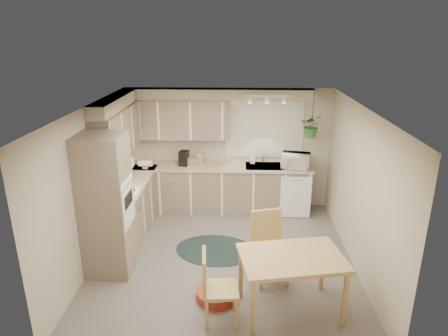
{
  "coord_description": "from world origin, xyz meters",
  "views": [
    {
      "loc": [
        0.22,
        -5.53,
        3.43
      ],
      "look_at": [
        -0.02,
        0.55,
        1.32
      ],
      "focal_mm": 32.0,
      "sensor_mm": 36.0,
      "label": 1
    }
  ],
  "objects_px": {
    "dining_table": "(290,284)",
    "microwave": "(296,159)",
    "chair_left": "(221,287)",
    "chair_back": "(270,249)",
    "pet_bed": "(216,294)",
    "braided_rug": "(216,250)"
  },
  "relations": [
    {
      "from": "chair_left",
      "to": "microwave",
      "type": "relative_size",
      "value": 1.77
    },
    {
      "from": "dining_table",
      "to": "chair_left",
      "type": "xyz_separation_m",
      "value": [
        -0.87,
        -0.21,
        0.07
      ]
    },
    {
      "from": "chair_left",
      "to": "braided_rug",
      "type": "distance_m",
      "value": 1.72
    },
    {
      "from": "dining_table",
      "to": "chair_left",
      "type": "relative_size",
      "value": 1.34
    },
    {
      "from": "braided_rug",
      "to": "dining_table",
      "type": "bearing_deg",
      "value": -54.2
    },
    {
      "from": "chair_back",
      "to": "pet_bed",
      "type": "bearing_deg",
      "value": 15.86
    },
    {
      "from": "chair_left",
      "to": "microwave",
      "type": "height_order",
      "value": "microwave"
    },
    {
      "from": "microwave",
      "to": "chair_back",
      "type": "bearing_deg",
      "value": -93.16
    },
    {
      "from": "pet_bed",
      "to": "microwave",
      "type": "height_order",
      "value": "microwave"
    },
    {
      "from": "microwave",
      "to": "chair_left",
      "type": "bearing_deg",
      "value": -100.11
    },
    {
      "from": "braided_rug",
      "to": "microwave",
      "type": "relative_size",
      "value": 2.5
    },
    {
      "from": "chair_back",
      "to": "microwave",
      "type": "relative_size",
      "value": 1.93
    },
    {
      "from": "dining_table",
      "to": "microwave",
      "type": "xyz_separation_m",
      "value": [
        0.4,
        2.91,
        0.72
      ]
    },
    {
      "from": "dining_table",
      "to": "microwave",
      "type": "relative_size",
      "value": 2.39
    },
    {
      "from": "braided_rug",
      "to": "microwave",
      "type": "xyz_separation_m",
      "value": [
        1.44,
        1.47,
        1.11
      ]
    },
    {
      "from": "dining_table",
      "to": "pet_bed",
      "type": "distance_m",
      "value": 1.03
    },
    {
      "from": "chair_left",
      "to": "chair_back",
      "type": "xyz_separation_m",
      "value": [
        0.66,
        0.87,
        0.04
      ]
    },
    {
      "from": "pet_bed",
      "to": "microwave",
      "type": "relative_size",
      "value": 1.04
    },
    {
      "from": "dining_table",
      "to": "chair_back",
      "type": "distance_m",
      "value": 0.7
    },
    {
      "from": "chair_back",
      "to": "microwave",
      "type": "height_order",
      "value": "microwave"
    },
    {
      "from": "dining_table",
      "to": "pet_bed",
      "type": "height_order",
      "value": "dining_table"
    },
    {
      "from": "chair_left",
      "to": "microwave",
      "type": "distance_m",
      "value": 3.43
    }
  ]
}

